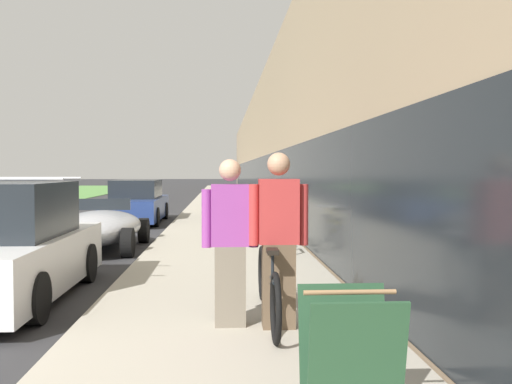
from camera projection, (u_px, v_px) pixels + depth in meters
name	position (u px, v px, depth m)	size (l,w,h in m)	color
sidewalk_slab	(224.00, 207.00, 25.86)	(3.26, 70.00, 0.13)	#B2AA99
storefront_facade	(335.00, 149.00, 34.13)	(10.01, 70.00, 6.00)	tan
tandem_bicycle	(268.00, 286.00, 6.16)	(0.52, 2.48, 0.85)	black
person_rider	(279.00, 240.00, 5.83)	(0.61, 0.24, 1.80)	brown
person_bystander	(230.00, 242.00, 5.91)	(0.59, 0.23, 1.73)	#756B5B
bike_rack_hoop	(276.00, 230.00, 10.59)	(0.05, 0.60, 0.84)	gray
cruiser_bike_nearest	(274.00, 230.00, 12.07)	(0.52, 1.79, 0.83)	black
sandwich_board_sign	(349.00, 363.00, 3.43)	(0.56, 0.56, 0.90)	#23472D
parked_sedan_curbside	(6.00, 248.00, 7.59)	(1.77, 4.10, 1.65)	white
vintage_roadster_curbside	(98.00, 228.00, 12.48)	(1.88, 4.04, 1.10)	silver
parked_sedan_far	(137.00, 203.00, 18.92)	(1.76, 4.63, 1.43)	navy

